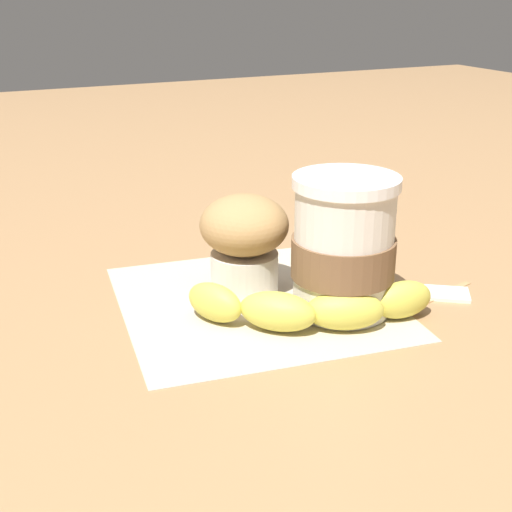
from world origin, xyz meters
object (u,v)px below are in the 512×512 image
coffee_cup (343,247)px  banana (310,307)px  muffin (244,239)px  sugar_packet (443,292)px

coffee_cup → banana: (0.04, 0.02, -0.04)m
banana → muffin: bearing=-76.2°
muffin → coffee_cup: bearing=130.4°
banana → sugar_packet: size_ratio=4.16×
muffin → banana: bearing=103.8°
coffee_cup → muffin: (0.06, -0.08, -0.01)m
coffee_cup → sugar_packet: 0.12m
coffee_cup → banana: size_ratio=0.60×
coffee_cup → sugar_packet: size_ratio=2.52×
sugar_packet → muffin: bearing=-27.3°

